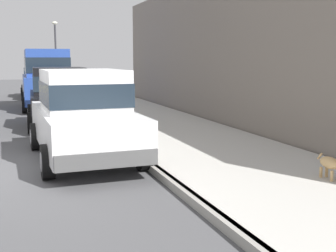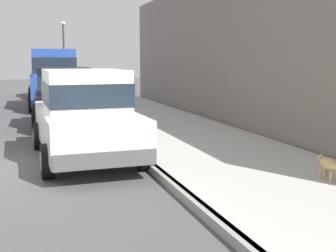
% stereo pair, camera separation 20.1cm
% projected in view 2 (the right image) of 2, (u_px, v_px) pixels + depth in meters
% --- Properties ---
extents(curb, '(0.16, 64.00, 0.14)m').
position_uv_depth(curb, '(142.00, 159.00, 9.36)').
color(curb, gray).
rests_on(curb, ground).
extents(sidewalk, '(3.60, 64.00, 0.14)m').
position_uv_depth(sidewalk, '(220.00, 153.00, 9.91)').
color(sidewalk, '#B7B5AD').
rests_on(sidewalk, ground).
extents(car_white_sedan, '(2.12, 4.64, 1.92)m').
position_uv_depth(car_white_sedan, '(85.00, 114.00, 9.52)').
color(car_white_sedan, white).
rests_on(car_white_sedan, ground).
extents(car_black_hatchback, '(2.06, 3.86, 1.88)m').
position_uv_depth(car_black_hatchback, '(64.00, 96.00, 14.04)').
color(car_black_hatchback, black).
rests_on(car_black_hatchback, ground).
extents(car_blue_van, '(2.18, 4.92, 2.52)m').
position_uv_depth(car_blue_van, '(53.00, 76.00, 19.32)').
color(car_blue_van, '#28479E').
rests_on(car_blue_van, ground).
extents(car_grey_sedan, '(2.15, 4.66, 1.92)m').
position_uv_depth(car_grey_sedan, '(47.00, 79.00, 25.12)').
color(car_grey_sedan, slate).
rests_on(car_grey_sedan, ground).
extents(dog_tan, '(0.21, 0.75, 0.49)m').
position_uv_depth(dog_tan, '(332.00, 164.00, 7.36)').
color(dog_tan, tan).
rests_on(dog_tan, sidewalk).
extents(street_lamp, '(0.36, 0.36, 4.42)m').
position_uv_depth(street_lamp, '(64.00, 47.00, 29.75)').
color(street_lamp, '#2D2D33').
rests_on(street_lamp, sidewalk).
extents(building_facade, '(0.50, 20.00, 4.84)m').
position_uv_depth(building_facade, '(224.00, 50.00, 14.37)').
color(building_facade, slate).
rests_on(building_facade, ground).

